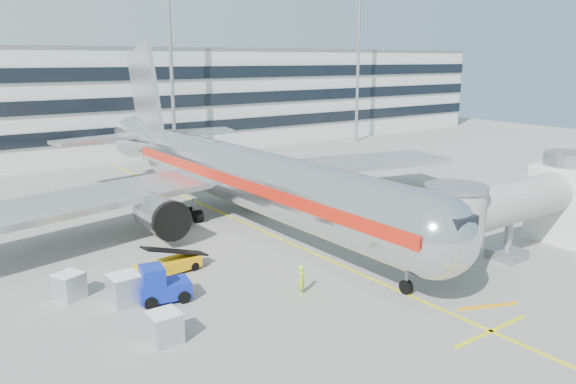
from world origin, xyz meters
TOP-DOWN VIEW (x-y plane):
  - ground at (0.00, 0.00)m, footprint 180.00×180.00m
  - lead_in_line at (0.00, 10.00)m, footprint 0.25×70.00m
  - stop_bar at (0.00, -14.00)m, footprint 6.00×0.25m
  - main_jet at (0.00, 11.72)m, footprint 50.95×48.70m
  - jet_bridge at (12.18, -8.00)m, footprint 17.80×4.50m
  - terminal at (0.00, 57.95)m, footprint 150.00×24.25m
  - light_mast_centre at (8.00, 42.00)m, footprint 2.40×1.20m
  - light_mast_east at (42.00, 42.00)m, footprint 2.40×1.20m
  - belt_loader at (-10.38, 3.60)m, footprint 4.70×2.08m
  - baggage_tug at (-12.57, -0.23)m, footprint 3.28×2.40m
  - cargo_container_left at (-14.39, 0.66)m, footprint 1.78×1.78m
  - cargo_container_right at (-16.82, 3.39)m, footprint 1.94×1.94m
  - cargo_container_front at (-14.40, -4.94)m, footprint 1.52×1.52m
  - ramp_worker at (-5.14, -4.25)m, footprint 0.79×0.76m

SIDE VIEW (x-z plane):
  - ground at x=0.00m, z-range 0.00..0.00m
  - lead_in_line at x=0.00m, z-range 0.00..0.01m
  - stop_bar at x=0.00m, z-range 0.00..0.01m
  - belt_loader at x=-10.38m, z-range -0.48..1.73m
  - cargo_container_right at x=-16.82m, z-range 0.00..1.58m
  - cargo_container_front at x=-14.40m, z-range 0.00..1.61m
  - ramp_worker at x=-5.14m, z-range 0.00..1.82m
  - cargo_container_left at x=-14.39m, z-range 0.01..1.82m
  - baggage_tug at x=-12.57m, z-range -0.15..2.11m
  - jet_bridge at x=12.18m, z-range 0.37..7.37m
  - main_jet at x=0.00m, z-range -3.79..12.26m
  - terminal at x=0.00m, z-range 0.00..15.60m
  - light_mast_centre at x=8.00m, z-range 2.15..27.60m
  - light_mast_east at x=42.00m, z-range 2.15..27.60m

